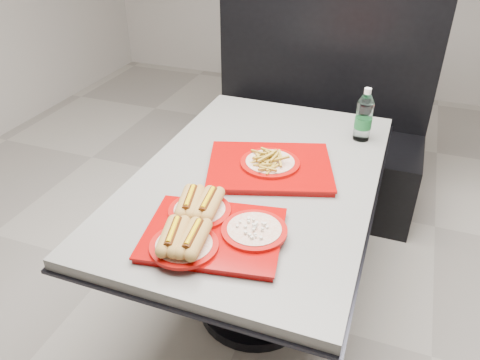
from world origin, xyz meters
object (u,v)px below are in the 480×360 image
(diner_table, at_px, (257,208))
(tray_far, at_px, (270,164))
(booth_bench, at_px, (313,135))
(tray_near, at_px, (208,228))
(water_bottle, at_px, (364,118))

(diner_table, bearing_deg, tray_far, 45.32)
(booth_bench, height_order, tray_near, booth_bench)
(tray_near, bearing_deg, booth_bench, 89.05)
(booth_bench, distance_m, tray_near, 1.57)
(diner_table, xyz_separation_m, tray_near, (-0.03, -0.42, 0.20))
(water_bottle, bearing_deg, tray_far, -126.74)
(tray_near, bearing_deg, tray_far, 82.27)
(diner_table, distance_m, water_bottle, 0.61)
(tray_far, relative_size, water_bottle, 2.41)
(booth_bench, distance_m, water_bottle, 0.86)
(tray_far, height_order, water_bottle, water_bottle)
(booth_bench, distance_m, tray_far, 1.12)
(tray_near, height_order, water_bottle, water_bottle)
(diner_table, xyz_separation_m, water_bottle, (0.34, 0.44, 0.27))
(water_bottle, bearing_deg, diner_table, -127.50)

